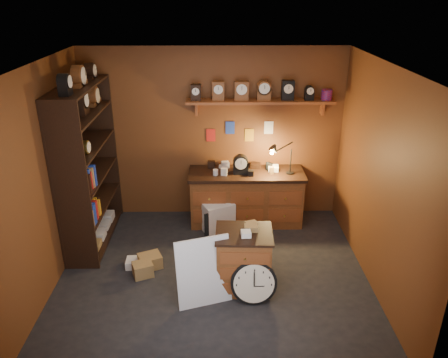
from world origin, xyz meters
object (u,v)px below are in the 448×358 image
low_cabinet (244,258)px  shelving_unit (85,160)px  big_round_clock (254,283)px  workbench (246,194)px

low_cabinet → shelving_unit: bearing=153.6°
shelving_unit → big_round_clock: (2.28, -1.49, -0.98)m
shelving_unit → low_cabinet: size_ratio=2.96×
workbench → big_round_clock: size_ratio=3.24×
shelving_unit → workbench: (2.30, 0.49, -0.78)m
low_cabinet → big_round_clock: size_ratio=1.58×
shelving_unit → big_round_clock: bearing=-33.1°
big_round_clock → low_cabinet: bearing=109.9°
shelving_unit → workbench: shelving_unit is taller
shelving_unit → big_round_clock: size_ratio=4.68×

